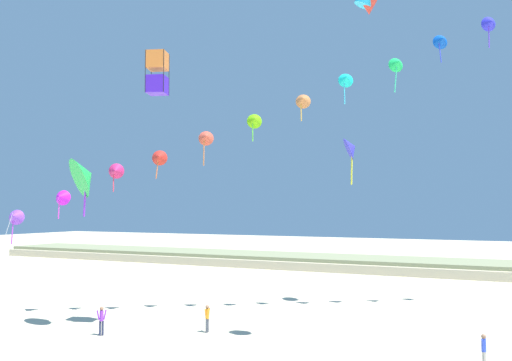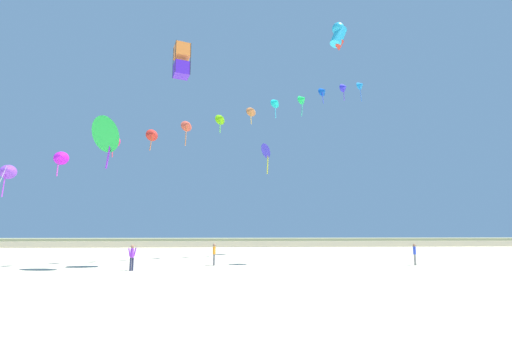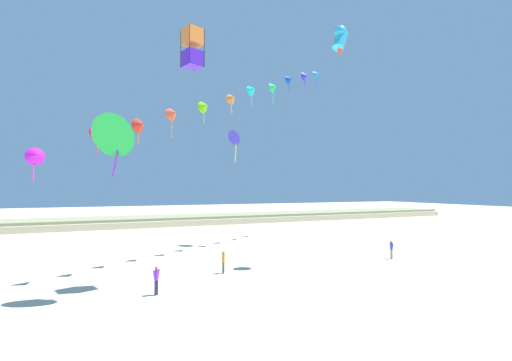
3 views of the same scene
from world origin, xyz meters
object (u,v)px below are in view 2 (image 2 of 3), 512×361
(person_mid_center, at_px, (214,253))
(large_kite_outer_drift, at_px, (268,150))
(large_kite_low_lead, at_px, (182,61))
(person_near_right, at_px, (415,253))
(large_kite_mid_trail, at_px, (338,36))
(person_near_left, at_px, (132,256))
(large_kite_high_solo, at_px, (110,133))

(person_mid_center, xyz_separation_m, large_kite_outer_drift, (5.56, 12.67, 11.36))
(large_kite_low_lead, bearing_deg, person_near_right, 2.01)
(person_near_right, xyz_separation_m, person_mid_center, (-15.63, 0.90, 0.01))
(person_near_right, height_order, person_mid_center, person_mid_center)
(large_kite_low_lead, xyz_separation_m, large_kite_mid_trail, (13.06, 0.91, 3.28))
(large_kite_low_lead, relative_size, large_kite_mid_trail, 1.04)
(person_near_right, distance_m, large_kite_low_lead, 23.74)
(person_near_left, bearing_deg, large_kite_high_solo, 159.08)
(large_kite_high_solo, distance_m, large_kite_outer_drift, 20.26)
(large_kite_low_lead, relative_size, large_kite_high_solo, 0.66)
(person_near_left, distance_m, large_kite_outer_drift, 22.46)
(person_near_left, bearing_deg, large_kite_outer_drift, 56.02)
(person_near_right, relative_size, large_kite_outer_drift, 0.42)
(large_kite_low_lead, xyz_separation_m, large_kite_high_solo, (-4.79, -0.99, -6.33))
(person_mid_center, bearing_deg, large_kite_outer_drift, 66.31)
(person_near_left, xyz_separation_m, large_kite_low_lead, (2.52, 1.86, 14.97))
(large_kite_mid_trail, distance_m, large_kite_high_solo, 20.36)
(person_near_left, bearing_deg, person_near_right, 6.83)
(person_mid_center, bearing_deg, large_kite_mid_trail, -3.57)
(large_kite_mid_trail, bearing_deg, large_kite_outer_drift, 109.62)
(person_near_left, relative_size, person_mid_center, 1.03)
(large_kite_outer_drift, bearing_deg, person_mid_center, -113.69)
(person_mid_center, relative_size, large_kite_low_lead, 0.63)
(person_mid_center, bearing_deg, person_near_right, -3.31)
(person_near_right, distance_m, person_mid_center, 15.65)
(large_kite_mid_trail, bearing_deg, person_mid_center, 176.43)
(person_near_left, height_order, person_mid_center, person_near_left)
(large_kite_mid_trail, bearing_deg, person_near_left, -169.94)
(person_near_left, xyz_separation_m, large_kite_outer_drift, (10.84, 16.08, 11.33))
(person_near_left, height_order, large_kite_low_lead, large_kite_low_lead)
(large_kite_high_solo, bearing_deg, person_near_right, 4.04)
(large_kite_low_lead, bearing_deg, large_kite_outer_drift, 59.70)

